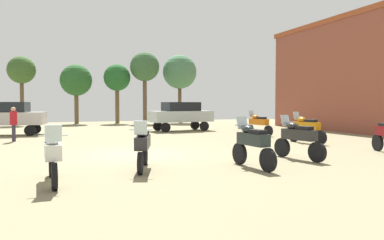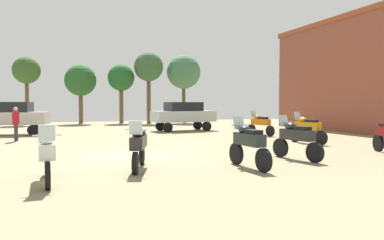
{
  "view_description": "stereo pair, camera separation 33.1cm",
  "coord_description": "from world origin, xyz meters",
  "px_view_note": "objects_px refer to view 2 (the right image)",
  "views": [
    {
      "loc": [
        -2.72,
        -13.7,
        1.94
      ],
      "look_at": [
        3.19,
        2.22,
        1.17
      ],
      "focal_mm": 34.6,
      "sensor_mm": 36.0,
      "label": 1
    },
    {
      "loc": [
        -2.41,
        -13.82,
        1.94
      ],
      "look_at": [
        3.19,
        2.22,
        1.17
      ],
      "focal_mm": 34.6,
      "sensor_mm": 36.0,
      "label": 2
    }
  ],
  "objects_px": {
    "tree_6": "(121,78)",
    "car_2": "(183,114)",
    "motorcycle_8": "(260,123)",
    "motorcycle_3": "(139,145)",
    "car_3": "(10,116)",
    "person_2": "(16,121)",
    "motorcycle_1": "(307,128)",
    "motorcycle_2": "(47,153)",
    "motorcycle_5": "(249,143)",
    "tree_2": "(184,72)",
    "tree_1": "(26,71)",
    "tree_3": "(81,81)",
    "motorcycle_7": "(296,138)",
    "tree_4": "(149,68)"
  },
  "relations": [
    {
      "from": "motorcycle_3",
      "to": "person_2",
      "type": "height_order",
      "value": "person_2"
    },
    {
      "from": "motorcycle_5",
      "to": "car_2",
      "type": "relative_size",
      "value": 0.48
    },
    {
      "from": "motorcycle_3",
      "to": "tree_6",
      "type": "bearing_deg",
      "value": -79.49
    },
    {
      "from": "motorcycle_1",
      "to": "car_2",
      "type": "height_order",
      "value": "car_2"
    },
    {
      "from": "motorcycle_7",
      "to": "person_2",
      "type": "xyz_separation_m",
      "value": [
        -9.76,
        9.9,
        0.27
      ]
    },
    {
      "from": "car_2",
      "to": "person_2",
      "type": "height_order",
      "value": "car_2"
    },
    {
      "from": "tree_2",
      "to": "motorcycle_2",
      "type": "bearing_deg",
      "value": -114.58
    },
    {
      "from": "motorcycle_5",
      "to": "tree_4",
      "type": "xyz_separation_m",
      "value": [
        2.72,
        25.72,
        4.64
      ]
    },
    {
      "from": "car_3",
      "to": "tree_3",
      "type": "xyz_separation_m",
      "value": [
        4.62,
        11.76,
        2.88
      ]
    },
    {
      "from": "motorcycle_7",
      "to": "tree_4",
      "type": "xyz_separation_m",
      "value": [
        0.42,
        24.8,
        4.64
      ]
    },
    {
      "from": "car_2",
      "to": "motorcycle_2",
      "type": "bearing_deg",
      "value": 144.7
    },
    {
      "from": "motorcycle_5",
      "to": "tree_3",
      "type": "bearing_deg",
      "value": 92.87
    },
    {
      "from": "motorcycle_8",
      "to": "tree_2",
      "type": "height_order",
      "value": "tree_2"
    },
    {
      "from": "motorcycle_5",
      "to": "tree_2",
      "type": "bearing_deg",
      "value": 71.43
    },
    {
      "from": "motorcycle_1",
      "to": "tree_3",
      "type": "xyz_separation_m",
      "value": [
        -9.43,
        21.69,
        3.3
      ]
    },
    {
      "from": "motorcycle_3",
      "to": "car_3",
      "type": "bearing_deg",
      "value": -52.41
    },
    {
      "from": "tree_6",
      "to": "car_2",
      "type": "bearing_deg",
      "value": -77.64
    },
    {
      "from": "car_2",
      "to": "car_3",
      "type": "xyz_separation_m",
      "value": [
        -10.96,
        0.25,
        0.0
      ]
    },
    {
      "from": "motorcycle_8",
      "to": "car_2",
      "type": "bearing_deg",
      "value": 109.53
    },
    {
      "from": "motorcycle_3",
      "to": "motorcycle_8",
      "type": "relative_size",
      "value": 0.97
    },
    {
      "from": "motorcycle_3",
      "to": "tree_6",
      "type": "relative_size",
      "value": 0.38
    },
    {
      "from": "tree_6",
      "to": "tree_3",
      "type": "bearing_deg",
      "value": 175.48
    },
    {
      "from": "motorcycle_1",
      "to": "tree_1",
      "type": "bearing_deg",
      "value": 112.9
    },
    {
      "from": "motorcycle_2",
      "to": "tree_2",
      "type": "height_order",
      "value": "tree_2"
    },
    {
      "from": "motorcycle_2",
      "to": "car_2",
      "type": "bearing_deg",
      "value": -121.66
    },
    {
      "from": "motorcycle_5",
      "to": "car_3",
      "type": "height_order",
      "value": "car_3"
    },
    {
      "from": "motorcycle_8",
      "to": "motorcycle_7",
      "type": "bearing_deg",
      "value": -125.04
    },
    {
      "from": "tree_1",
      "to": "motorcycle_8",
      "type": "bearing_deg",
      "value": -50.29
    },
    {
      "from": "motorcycle_8",
      "to": "car_2",
      "type": "height_order",
      "value": "car_2"
    },
    {
      "from": "person_2",
      "to": "tree_1",
      "type": "relative_size",
      "value": 0.28
    },
    {
      "from": "person_2",
      "to": "car_2",
      "type": "bearing_deg",
      "value": 119.08
    },
    {
      "from": "motorcycle_3",
      "to": "tree_2",
      "type": "bearing_deg",
      "value": -92.91
    },
    {
      "from": "motorcycle_5",
      "to": "motorcycle_8",
      "type": "relative_size",
      "value": 0.97
    },
    {
      "from": "motorcycle_2",
      "to": "motorcycle_3",
      "type": "bearing_deg",
      "value": -159.54
    },
    {
      "from": "motorcycle_3",
      "to": "person_2",
      "type": "distance_m",
      "value": 10.87
    },
    {
      "from": "motorcycle_3",
      "to": "tree_1",
      "type": "height_order",
      "value": "tree_1"
    },
    {
      "from": "car_3",
      "to": "tree_1",
      "type": "distance_m",
      "value": 12.31
    },
    {
      "from": "person_2",
      "to": "motorcycle_1",
      "type": "bearing_deg",
      "value": 74.54
    },
    {
      "from": "motorcycle_2",
      "to": "car_2",
      "type": "distance_m",
      "value": 17.13
    },
    {
      "from": "motorcycle_1",
      "to": "tree_3",
      "type": "distance_m",
      "value": 23.89
    },
    {
      "from": "car_3",
      "to": "tree_2",
      "type": "distance_m",
      "value": 18.54
    },
    {
      "from": "motorcycle_5",
      "to": "car_3",
      "type": "relative_size",
      "value": 0.47
    },
    {
      "from": "motorcycle_3",
      "to": "motorcycle_8",
      "type": "xyz_separation_m",
      "value": [
        9.05,
        8.86,
        0.01
      ]
    },
    {
      "from": "motorcycle_2",
      "to": "tree_1",
      "type": "relative_size",
      "value": 0.37
    },
    {
      "from": "motorcycle_2",
      "to": "tree_6",
      "type": "height_order",
      "value": "tree_6"
    },
    {
      "from": "motorcycle_7",
      "to": "tree_6",
      "type": "xyz_separation_m",
      "value": [
        -2.13,
        25.57,
        3.58
      ]
    },
    {
      "from": "motorcycle_1",
      "to": "motorcycle_2",
      "type": "relative_size",
      "value": 1.02
    },
    {
      "from": "motorcycle_7",
      "to": "motorcycle_1",
      "type": "bearing_deg",
      "value": 38.43
    },
    {
      "from": "motorcycle_3",
      "to": "car_3",
      "type": "relative_size",
      "value": 0.48
    },
    {
      "from": "car_3",
      "to": "tree_3",
      "type": "height_order",
      "value": "tree_3"
    }
  ]
}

